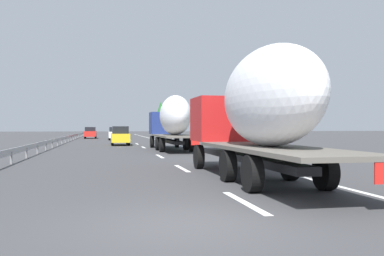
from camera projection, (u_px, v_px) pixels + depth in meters
ground_plane at (119, 143)px, 47.16m from camera, size 260.00×260.00×0.00m
lane_stripe_0 at (244, 202)px, 10.27m from camera, size 3.20×0.20×0.01m
lane_stripe_1 at (182, 168)px, 18.68m from camera, size 3.20×0.20×0.01m
lane_stripe_2 at (160, 156)px, 26.39m from camera, size 3.20×0.20×0.01m
lane_stripe_3 at (143, 147)px, 37.90m from camera, size 3.20×0.20×0.01m
lane_stripe_4 at (137, 144)px, 45.70m from camera, size 3.20×0.20×0.01m
lane_stripe_5 at (130, 140)px, 59.68m from camera, size 3.20×0.20×0.01m
lane_stripe_6 at (129, 140)px, 60.53m from camera, size 3.20×0.20×0.01m
lane_stripe_7 at (124, 136)px, 80.85m from camera, size 3.20×0.20×0.01m
lane_stripe_8 at (125, 137)px, 75.18m from camera, size 3.20×0.20×0.01m
lane_stripe_9 at (121, 135)px, 93.60m from camera, size 3.20×0.20×0.01m
edge_line_right at (163, 141)px, 53.15m from camera, size 110.00×0.20×0.01m
truck_lead at (172, 120)px, 33.28m from camera, size 12.31×2.55×4.17m
truck_trailing at (257, 108)px, 14.60m from camera, size 12.64×2.55×4.36m
car_yellow_coupe at (120, 136)px, 42.37m from camera, size 4.60×1.77×1.87m
car_red_compact at (90, 133)px, 67.01m from camera, size 4.12×1.83×1.80m
car_white_van at (115, 133)px, 59.27m from camera, size 4.42×1.73×1.79m
road_sign at (173, 123)px, 53.14m from camera, size 0.10×0.90×3.27m
tree_0 at (240, 102)px, 43.29m from camera, size 2.58×2.58×7.04m
tree_1 at (179, 114)px, 69.01m from camera, size 2.44×2.44×6.16m
tree_2 at (284, 101)px, 32.80m from camera, size 3.91×3.91×5.73m
tree_3 at (160, 120)px, 98.15m from camera, size 3.12×3.12×5.26m
tree_4 at (223, 114)px, 44.83m from camera, size 2.94×2.94×4.93m
tree_5 at (161, 115)px, 94.63m from camera, size 3.48×3.48×7.42m
guardrail_median at (65, 138)px, 48.92m from camera, size 94.00×0.10×0.76m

